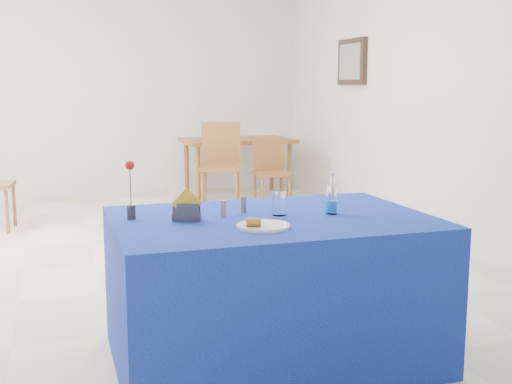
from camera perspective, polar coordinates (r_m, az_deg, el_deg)
floor at (r=5.41m, az=-8.19°, el=-5.94°), size 7.00×7.00×0.00m
room_shell at (r=5.24m, az=-8.64°, el=12.86°), size 7.00×7.00×7.00m
picture_frame at (r=7.53m, az=8.54°, el=11.37°), size 0.06×0.64×0.52m
picture_art at (r=7.52m, az=8.37°, el=11.38°), size 0.02×0.52×0.40m
plate at (r=3.02m, az=0.65°, el=-3.04°), size 0.25×0.25×0.01m
drinking_glass at (r=3.30m, az=2.07°, el=-0.97°), size 0.07×0.07×0.13m
salt_shaker at (r=3.26m, az=-2.94°, el=-1.48°), size 0.03×0.03×0.08m
pepper_shaker at (r=3.37m, az=-1.13°, el=-1.13°), size 0.03×0.03×0.08m
blue_table at (r=3.37m, az=1.37°, el=-8.55°), size 1.60×1.10×0.76m
water_bottle at (r=3.36m, az=6.71°, el=-0.74°), size 0.06×0.06×0.21m
napkin_holder at (r=3.18m, az=-6.19°, el=-1.69°), size 0.16×0.10×0.17m
rose_vase at (r=3.24m, az=-11.09°, el=0.05°), size 0.05×0.05×0.30m
oak_table at (r=8.36m, az=-1.70°, el=4.24°), size 1.40×0.90×0.76m
chair_bg_left at (r=7.45m, az=-3.16°, el=2.90°), size 0.57×0.57×1.01m
chair_bg_right at (r=7.53m, az=1.27°, el=2.23°), size 0.39×0.39×0.84m
banana_pieces at (r=2.97m, az=-0.20°, el=-2.72°), size 0.08×0.05×0.04m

